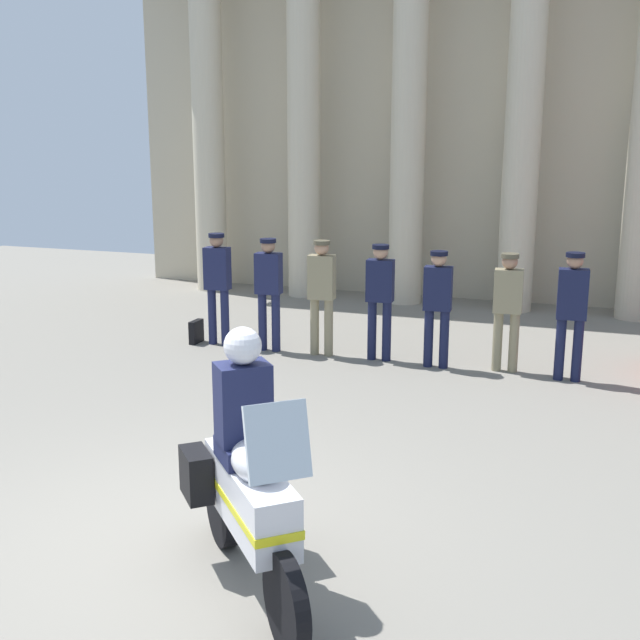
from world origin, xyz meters
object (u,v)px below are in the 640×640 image
Objects in this scene: officer_in_row_3 at (380,293)px; briefcase_on_ground at (196,332)px; officer_in_row_0 at (218,280)px; officer_in_row_6 at (572,306)px; officer_in_row_4 at (438,300)px; officer_in_row_5 at (508,303)px; officer_in_row_2 at (322,288)px; motorcycle_with_rider at (247,482)px; officer_in_row_1 at (269,285)px.

officer_in_row_3 reaches higher than briefcase_on_ground.
officer_in_row_6 is at bearing 174.44° from officer_in_row_0.
briefcase_on_ground is at bearing -5.19° from officer_in_row_4.
officer_in_row_0 is at bearing -5.86° from officer_in_row_4.
briefcase_on_ground is at bearing 0.80° from officer_in_row_0.
officer_in_row_4 is at bearing -0.94° from briefcase_on_ground.
officer_in_row_5 is (4.38, 0.03, -0.06)m from officer_in_row_0.
officer_in_row_0 is 1.06× the size of officer_in_row_5.
officer_in_row_5 is (1.79, 0.04, -0.03)m from officer_in_row_3.
officer_in_row_0 reaches higher than officer_in_row_6.
officer_in_row_6 is 5.66m from briefcase_on_ground.
officer_in_row_2 is 1.04× the size of officer_in_row_5.
officer_in_row_6 reaches higher than officer_in_row_5.
briefcase_on_ground is at bearing -5.12° from officer_in_row_6.
officer_in_row_2 is 0.87m from officer_in_row_3.
motorcycle_with_rider is (1.62, -6.02, -0.21)m from officer_in_row_2.
officer_in_row_2 is 4.75× the size of briefcase_on_ground.
briefcase_on_ground is (-1.27, 0.03, -0.83)m from officer_in_row_1.
motorcycle_with_rider reaches higher than officer_in_row_3.
officer_in_row_2 is 6.24m from motorcycle_with_rider.
officer_in_row_2 is at bearing 177.40° from officer_in_row_1.
officer_in_row_1 is 1.71m from officer_in_row_3.
briefcase_on_ground is at bearing -5.67° from officer_in_row_1.
motorcycle_with_rider is at bearing 92.80° from officer_in_row_3.
motorcycle_with_rider is at bearing 76.09° from officer_in_row_5.
briefcase_on_ground is (-0.38, -0.03, -0.85)m from officer_in_row_0.
officer_in_row_3 reaches higher than officer_in_row_4.
officer_in_row_6 reaches higher than officer_in_row_4.
officer_in_row_0 is 1.02× the size of officer_in_row_2.
officer_in_row_2 is 1.04× the size of officer_in_row_4.
officer_in_row_6 reaches higher than officer_in_row_2.
officer_in_row_0 is at bearing 5.06° from briefcase_on_ground.
officer_in_row_0 reaches higher than officer_in_row_2.
officer_in_row_4 is 5.97m from motorcycle_with_rider.
officer_in_row_0 reaches higher than officer_in_row_1.
officer_in_row_0 reaches higher than briefcase_on_ground.
officer_in_row_4 is (3.44, -0.10, -0.06)m from officer_in_row_0.
officer_in_row_1 is at bearing 171.52° from officer_in_row_0.
officer_in_row_5 is (0.93, 0.13, -0.00)m from officer_in_row_4.
officer_in_row_2 is 1.73m from officer_in_row_4.
officer_in_row_0 is 0.89m from officer_in_row_1.
officer_in_row_3 is at bearing 144.96° from motorcycle_with_rider.
officer_in_row_0 is 6.93m from motorcycle_with_rider.
officer_in_row_6 reaches higher than officer_in_row_1.
officer_in_row_3 is 2.63m from officer_in_row_6.
officer_in_row_0 is 1.03× the size of officer_in_row_3.
briefcase_on_ground is (-5.60, 0.08, -0.83)m from officer_in_row_6.
officer_in_row_6 is at bearing -0.86° from briefcase_on_ground.
officer_in_row_6 is (1.77, -0.02, 0.04)m from officer_in_row_4.
officer_in_row_4 is 3.91m from briefcase_on_ground.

